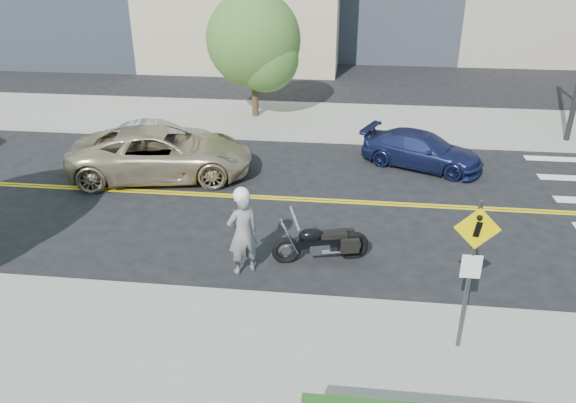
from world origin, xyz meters
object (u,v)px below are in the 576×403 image
Objects in this scene: motorcycle at (321,234)px; suv at (162,153)px; parked_car_silver at (158,141)px; pedestrian_sign at (471,263)px; motorcyclist at (243,231)px; parked_car_blue at (422,150)px.

motorcycle is 7.04m from suv.
suv is at bearing -169.95° from parked_car_silver.
motorcycle is at bearing -141.23° from suv.
motorcyclist is at bearing 153.11° from pedestrian_sign.
pedestrian_sign is 4.28m from motorcycle.
pedestrian_sign reaches higher than suv.
motorcyclist is at bearing -156.42° from suv.
motorcyclist is 0.38× the size of suv.
pedestrian_sign is 1.33× the size of motorcycle.
motorcyclist is 0.56× the size of parked_car_silver.
pedestrian_sign is at bearing -149.48° from parked_car_silver.
pedestrian_sign is 12.74m from parked_car_silver.
motorcyclist reaches higher than parked_car_blue.
suv is 8.52m from parked_car_blue.
motorcycle is at bearing 178.46° from parked_car_blue.
motorcyclist is 8.09m from parked_car_silver.
pedestrian_sign is 0.79× the size of parked_car_silver.
parked_car_blue is at bearing -101.83° from parked_car_silver.
pedestrian_sign is 9.48m from parked_car_blue.
pedestrian_sign is at bearing -157.79° from parked_car_blue.
pedestrian_sign is 0.53× the size of suv.
pedestrian_sign is at bearing -61.69° from motorcycle.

